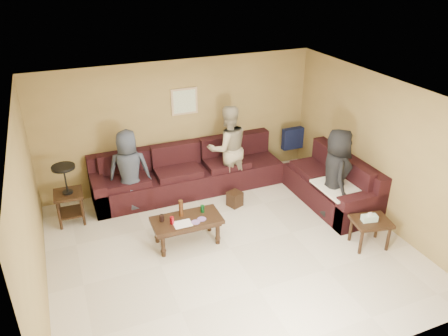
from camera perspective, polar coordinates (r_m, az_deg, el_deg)
name	(u,v)px	position (r m, az deg, el deg)	size (l,w,h in m)	color
room	(230,154)	(6.27, 0.84, 1.81)	(5.60, 5.50, 2.50)	beige
sectional_sofa	(238,180)	(8.40, 1.83, -1.57)	(4.65, 2.90, 0.97)	black
coffee_table	(186,222)	(7.05, -4.93, -7.09)	(1.11, 0.57, 0.74)	black
end_table_left	(68,193)	(7.92, -19.72, -3.12)	(0.50, 0.50, 1.09)	black
side_table_right	(371,224)	(7.33, 18.60, -6.91)	(0.66, 0.58, 0.62)	black
waste_bin	(235,199)	(8.14, 1.42, -4.05)	(0.23, 0.23, 0.28)	black
wall_art	(184,101)	(8.46, -5.20, 8.67)	(0.52, 0.04, 0.52)	tan
person_left	(129,171)	(7.96, -12.26, -0.36)	(0.75, 0.49, 1.53)	#2F3441
person_middle	(228,148)	(8.43, 0.51, 2.61)	(0.84, 0.65, 1.72)	tan
person_right	(336,174)	(7.80, 14.38, -0.72)	(0.80, 0.52, 1.63)	black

